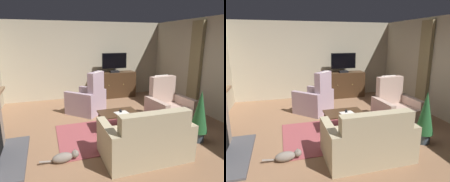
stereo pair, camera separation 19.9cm
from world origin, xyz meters
The scene contains 15 objects.
ground_plane centered at (0.00, 0.00, -0.02)m, with size 6.11×6.91×0.04m, color #936B4C.
wall_back centered at (0.00, 3.20, 1.31)m, with size 6.11×0.10×2.62m, color #B2A88E.
wall_right_with_window centered at (2.80, 0.00, 1.31)m, with size 0.10×6.91×2.62m, color #BBB095.
curtain_panel_far centered at (2.69, 0.87, 1.44)m, with size 0.10×0.44×2.20m, color #8E7F56.
rug_central centered at (-0.22, -0.01, 0.01)m, with size 2.13×1.62×0.01m, color #9E474C.
tv_cabinet centered at (0.90, 2.85, 0.43)m, with size 1.50×0.53×0.90m.
television centered at (0.90, 2.80, 1.26)m, with size 0.88×0.20×0.67m.
coffee_table centered at (0.10, 0.18, 0.37)m, with size 0.88×0.58×0.42m.
tv_remote centered at (0.17, 0.22, 0.43)m, with size 0.17×0.05×0.02m, color black.
folded_newspaper centered at (0.16, 0.12, 0.42)m, with size 0.30×0.22×0.01m, color silver.
sofa_floral centered at (0.16, -1.07, 0.32)m, with size 1.51×0.92×0.95m.
armchair_near_window centered at (1.41, 0.16, 0.36)m, with size 1.01×0.94×1.16m.
armchair_beside_cabinet centered at (-0.34, 1.51, 0.36)m, with size 1.21×1.21×1.21m.
potted_plant_small_fern_corner centered at (1.47, -0.87, 0.59)m, with size 0.35×0.35×1.08m.
cat centered at (-1.22, -0.78, 0.09)m, with size 0.67×0.20×0.19m.
Camera 1 is at (-1.43, -4.04, 2.07)m, focal length 33.23 mm.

